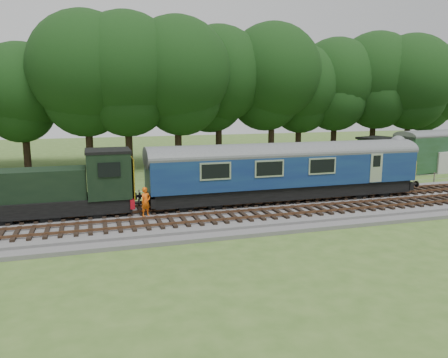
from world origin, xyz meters
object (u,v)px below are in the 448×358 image
object	(u,v)px
worker	(146,202)
caravan	(448,161)
dmu_railcar	(287,166)
shunter_loco	(59,188)

from	to	relation	value
worker	caravan	xyz separation A→B (m)	(30.29, 9.48, -0.17)
dmu_railcar	shunter_loco	world-z (taller)	dmu_railcar
dmu_railcar	worker	bearing A→B (deg)	-171.95
shunter_loco	worker	bearing A→B (deg)	-15.84
caravan	worker	bearing A→B (deg)	-163.14
dmu_railcar	caravan	xyz separation A→B (m)	(20.99, 8.16, -1.59)
shunter_loco	caravan	world-z (taller)	shunter_loco
dmu_railcar	worker	world-z (taller)	dmu_railcar
dmu_railcar	worker	size ratio (longest dim) A/B	10.78
worker	caravan	world-z (taller)	caravan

